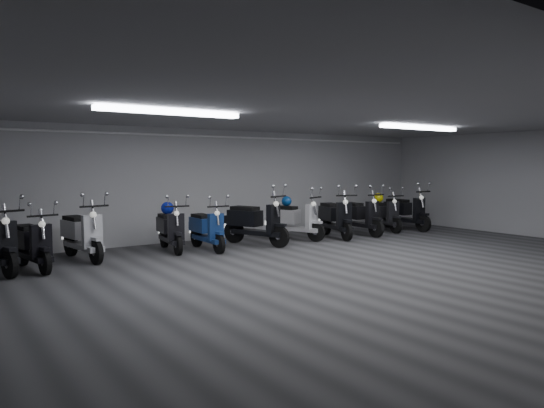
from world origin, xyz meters
TOP-DOWN VIEW (x-y plane):
  - floor at (0.00, 0.00)m, footprint 14.00×10.00m
  - ceiling at (0.00, 0.00)m, footprint 14.00×10.00m
  - back_wall at (0.00, 5.00)m, footprint 14.00×0.01m
  - fluor_strip_left at (-3.00, 1.00)m, footprint 2.40×0.18m
  - fluor_strip_right at (3.00, 1.00)m, footprint 2.40×0.18m
  - conduit at (0.00, 4.92)m, footprint 13.60×0.05m
  - scooter_1 at (-4.70, 3.32)m, footprint 0.85×1.79m
  - scooter_2 at (-3.70, 3.82)m, footprint 0.89×1.94m
  - scooter_3 at (-1.83, 3.80)m, footprint 0.82×1.79m
  - scooter_4 at (-1.10, 3.47)m, footprint 0.61×1.71m
  - scooter_5 at (0.18, 3.45)m, footprint 1.33×2.08m
  - scooter_6 at (1.48, 3.63)m, footprint 1.25×1.93m
  - scooter_7 at (2.57, 3.31)m, footprint 1.14×2.01m
  - scooter_8 at (3.46, 3.34)m, footprint 0.63×1.87m
  - scooter_9 at (4.59, 3.54)m, footprint 0.88×1.82m
  - scooter_10 at (5.36, 3.37)m, footprint 0.65×1.91m
  - helmet_0 at (4.63, 3.78)m, footprint 0.28×0.28m
  - helmet_1 at (-1.80, 4.04)m, footprint 0.28×0.28m
  - helmet_2 at (1.38, 3.86)m, footprint 0.26×0.26m

SIDE VIEW (x-z plane):
  - floor at x=0.00m, z-range -0.01..0.00m
  - scooter_4 at x=-1.10m, z-range 0.00..1.27m
  - scooter_1 at x=-4.70m, z-range 0.00..1.28m
  - scooter_3 at x=-1.83m, z-range 0.00..1.29m
  - scooter_9 at x=4.59m, z-range 0.00..1.30m
  - scooter_6 at x=1.48m, z-range 0.00..1.36m
  - scooter_2 at x=-3.70m, z-range 0.00..1.39m
  - scooter_8 at x=3.46m, z-range 0.00..1.39m
  - scooter_7 at x=2.57m, z-range 0.00..1.42m
  - scooter_10 at x=5.36m, z-range 0.00..1.42m
  - scooter_5 at x=0.18m, z-range 0.00..1.47m
  - helmet_1 at x=-1.80m, z-range 0.80..1.08m
  - helmet_0 at x=4.63m, z-range 0.80..1.09m
  - helmet_2 at x=1.38m, z-range 0.85..1.11m
  - back_wall at x=0.00m, z-range 0.00..2.80m
  - conduit at x=0.00m, z-range 2.59..2.65m
  - fluor_strip_left at x=-3.00m, z-range 2.70..2.78m
  - fluor_strip_right at x=3.00m, z-range 2.70..2.78m
  - ceiling at x=0.00m, z-range 2.80..2.81m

